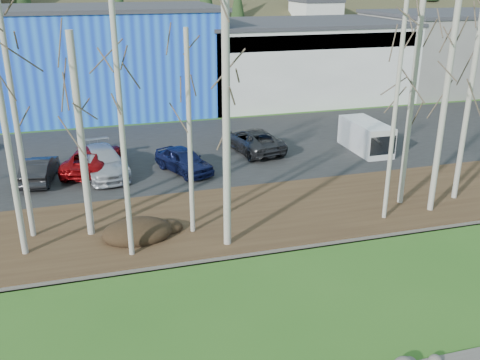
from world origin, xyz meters
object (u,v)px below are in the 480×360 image
object	(u,v)px
car_2	(92,158)
car_5	(252,140)
van_white	(367,137)
car_1	(39,169)
car_3	(103,162)
car_4	(184,160)

from	to	relation	value
car_2	car_5	distance (m)	9.85
van_white	car_5	bearing A→B (deg)	163.51
car_2	van_white	xyz separation A→B (m)	(16.71, -1.06, 0.20)
car_1	car_2	distance (m)	2.94
car_1	car_5	size ratio (longest dim) A/B	0.78
car_2	car_3	xyz separation A→B (m)	(0.55, -0.79, 0.02)
car_4	car_5	size ratio (longest dim) A/B	0.79
car_1	car_3	bearing A→B (deg)	-170.25
car_2	van_white	bearing A→B (deg)	-166.52
car_2	car_5	world-z (taller)	car_2
car_4	van_white	xyz separation A→B (m)	(11.78, 0.58, 0.23)
car_5	van_white	bearing A→B (deg)	153.21
car_3	car_1	bearing A→B (deg)	172.58
car_5	van_white	size ratio (longest dim) A/B	1.23
car_1	car_4	bearing A→B (deg)	-177.80
car_4	van_white	world-z (taller)	van_white
car_1	car_3	xyz separation A→B (m)	(3.35, 0.13, 0.08)
car_2	van_white	distance (m)	16.75
car_2	car_4	xyz separation A→B (m)	(4.93, -1.64, -0.03)
car_1	van_white	bearing A→B (deg)	-172.90
car_2	car_5	bearing A→B (deg)	-157.14
car_4	car_5	xyz separation A→B (m)	(4.87, 2.62, 0.03)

